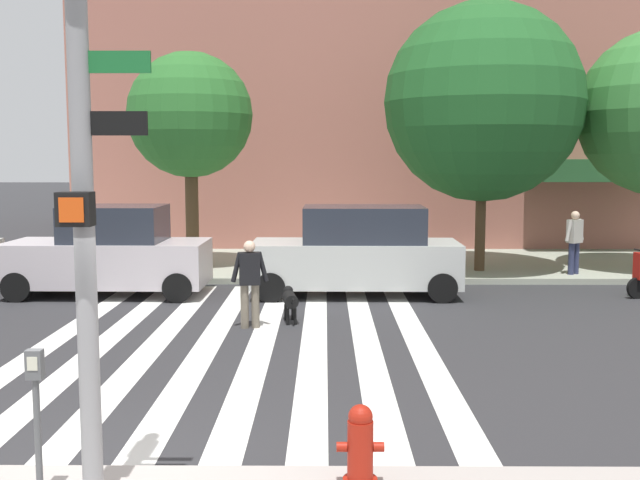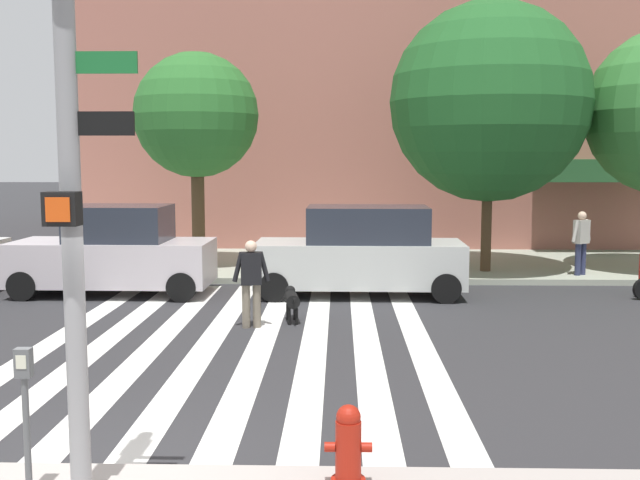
{
  "view_description": "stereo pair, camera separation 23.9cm",
  "coord_description": "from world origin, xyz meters",
  "px_view_note": "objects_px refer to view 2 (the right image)",
  "views": [
    {
      "loc": [
        2.19,
        -6.97,
        3.17
      ],
      "look_at": [
        2.11,
        5.26,
        1.8
      ],
      "focal_mm": 41.48,
      "sensor_mm": 36.0,
      "label": 1
    },
    {
      "loc": [
        2.43,
        -6.96,
        3.17
      ],
      "look_at": [
        2.11,
        5.26,
        1.8
      ],
      "focal_mm": 41.48,
      "sensor_mm": 36.0,
      "label": 2
    }
  ],
  "objects_px": {
    "parking_meter_curbside": "(25,402)",
    "pedestrian_bystander": "(581,239)",
    "street_tree_nearest": "(196,116)",
    "dog_on_leash": "(292,299)",
    "fire_hydrant": "(348,446)",
    "traffic_light_pole": "(66,115)",
    "parked_car_behind_first": "(115,253)",
    "street_tree_middle": "(489,102)",
    "parked_car_third_in_line": "(362,253)",
    "pedestrian_dog_walker": "(251,279)"
  },
  "relations": [
    {
      "from": "parked_car_behind_first",
      "to": "parked_car_third_in_line",
      "type": "height_order",
      "value": "parked_car_behind_first"
    },
    {
      "from": "pedestrian_dog_walker",
      "to": "pedestrian_bystander",
      "type": "distance_m",
      "value": 9.55
    },
    {
      "from": "parked_car_behind_first",
      "to": "dog_on_leash",
      "type": "relative_size",
      "value": 4.5
    },
    {
      "from": "parking_meter_curbside",
      "to": "dog_on_leash",
      "type": "height_order",
      "value": "parking_meter_curbside"
    },
    {
      "from": "street_tree_middle",
      "to": "pedestrian_bystander",
      "type": "height_order",
      "value": "street_tree_middle"
    },
    {
      "from": "parked_car_behind_first",
      "to": "traffic_light_pole",
      "type": "bearing_deg",
      "value": -74.67
    },
    {
      "from": "traffic_light_pole",
      "to": "dog_on_leash",
      "type": "height_order",
      "value": "traffic_light_pole"
    },
    {
      "from": "traffic_light_pole",
      "to": "pedestrian_bystander",
      "type": "relative_size",
      "value": 3.54
    },
    {
      "from": "pedestrian_dog_walker",
      "to": "pedestrian_bystander",
      "type": "bearing_deg",
      "value": 34.93
    },
    {
      "from": "pedestrian_bystander",
      "to": "parking_meter_curbside",
      "type": "bearing_deg",
      "value": -125.16
    },
    {
      "from": "pedestrian_bystander",
      "to": "fire_hydrant",
      "type": "bearing_deg",
      "value": -116.23
    },
    {
      "from": "parked_car_behind_first",
      "to": "street_tree_middle",
      "type": "bearing_deg",
      "value": 17.17
    },
    {
      "from": "pedestrian_dog_walker",
      "to": "street_tree_middle",
      "type": "bearing_deg",
      "value": 47.77
    },
    {
      "from": "street_tree_nearest",
      "to": "pedestrian_dog_walker",
      "type": "distance_m",
      "value": 7.89
    },
    {
      "from": "traffic_light_pole",
      "to": "street_tree_nearest",
      "type": "distance_m",
      "value": 14.24
    },
    {
      "from": "parking_meter_curbside",
      "to": "pedestrian_bystander",
      "type": "height_order",
      "value": "pedestrian_bystander"
    },
    {
      "from": "parked_car_third_in_line",
      "to": "dog_on_leash",
      "type": "distance_m",
      "value": 3.17
    },
    {
      "from": "parked_car_behind_first",
      "to": "parked_car_third_in_line",
      "type": "xyz_separation_m",
      "value": [
        5.7,
        -0.0,
        0.03
      ]
    },
    {
      "from": "parking_meter_curbside",
      "to": "parked_car_third_in_line",
      "type": "relative_size",
      "value": 0.29
    },
    {
      "from": "fire_hydrant",
      "to": "dog_on_leash",
      "type": "height_order",
      "value": "fire_hydrant"
    },
    {
      "from": "fire_hydrant",
      "to": "dog_on_leash",
      "type": "bearing_deg",
      "value": 97.66
    },
    {
      "from": "traffic_light_pole",
      "to": "pedestrian_dog_walker",
      "type": "height_order",
      "value": "traffic_light_pole"
    },
    {
      "from": "pedestrian_dog_walker",
      "to": "pedestrian_bystander",
      "type": "relative_size",
      "value": 1.0
    },
    {
      "from": "dog_on_leash",
      "to": "street_tree_middle",
      "type": "bearing_deg",
      "value": 49.22
    },
    {
      "from": "fire_hydrant",
      "to": "traffic_light_pole",
      "type": "bearing_deg",
      "value": -169.96
    },
    {
      "from": "fire_hydrant",
      "to": "parked_car_third_in_line",
      "type": "distance_m",
      "value": 10.24
    },
    {
      "from": "street_tree_nearest",
      "to": "dog_on_leash",
      "type": "bearing_deg",
      "value": -64.49
    },
    {
      "from": "pedestrian_dog_walker",
      "to": "dog_on_leash",
      "type": "bearing_deg",
      "value": 35.6
    },
    {
      "from": "fire_hydrant",
      "to": "street_tree_nearest",
      "type": "distance_m",
      "value": 14.76
    },
    {
      "from": "parking_meter_curbside",
      "to": "parked_car_third_in_line",
      "type": "height_order",
      "value": "parked_car_third_in_line"
    },
    {
      "from": "dog_on_leash",
      "to": "fire_hydrant",
      "type": "bearing_deg",
      "value": -82.34
    },
    {
      "from": "dog_on_leash",
      "to": "pedestrian_dog_walker",
      "type": "bearing_deg",
      "value": -144.4
    },
    {
      "from": "parked_car_behind_first",
      "to": "dog_on_leash",
      "type": "height_order",
      "value": "parked_car_behind_first"
    },
    {
      "from": "street_tree_nearest",
      "to": "parked_car_behind_first",
      "type": "bearing_deg",
      "value": -110.2
    },
    {
      "from": "traffic_light_pole",
      "to": "street_tree_nearest",
      "type": "relative_size",
      "value": 0.99
    },
    {
      "from": "parking_meter_curbside",
      "to": "street_tree_middle",
      "type": "relative_size",
      "value": 0.19
    },
    {
      "from": "street_tree_nearest",
      "to": "dog_on_leash",
      "type": "height_order",
      "value": "street_tree_nearest"
    },
    {
      "from": "parking_meter_curbside",
      "to": "pedestrian_dog_walker",
      "type": "height_order",
      "value": "pedestrian_dog_walker"
    },
    {
      "from": "parking_meter_curbside",
      "to": "parked_car_third_in_line",
      "type": "distance_m",
      "value": 11.04
    },
    {
      "from": "street_tree_nearest",
      "to": "dog_on_leash",
      "type": "distance_m",
      "value": 7.93
    },
    {
      "from": "parked_car_third_in_line",
      "to": "pedestrian_dog_walker",
      "type": "xyz_separation_m",
      "value": [
        -2.14,
        -3.29,
        -0.06
      ]
    },
    {
      "from": "traffic_light_pole",
      "to": "pedestrian_bystander",
      "type": "bearing_deg",
      "value": 56.56
    },
    {
      "from": "street_tree_middle",
      "to": "fire_hydrant",
      "type": "bearing_deg",
      "value": -106.3
    },
    {
      "from": "traffic_light_pole",
      "to": "parked_car_third_in_line",
      "type": "bearing_deg",
      "value": 75.36
    },
    {
      "from": "street_tree_middle",
      "to": "dog_on_leash",
      "type": "bearing_deg",
      "value": -130.78
    },
    {
      "from": "fire_hydrant",
      "to": "parking_meter_curbside",
      "type": "distance_m",
      "value": 2.91
    },
    {
      "from": "dog_on_leash",
      "to": "traffic_light_pole",
      "type": "bearing_deg",
      "value": -99.76
    },
    {
      "from": "pedestrian_dog_walker",
      "to": "dog_on_leash",
      "type": "relative_size",
      "value": 1.62
    },
    {
      "from": "pedestrian_bystander",
      "to": "street_tree_nearest",
      "type": "bearing_deg",
      "value": 172.65
    },
    {
      "from": "pedestrian_dog_walker",
      "to": "parked_car_third_in_line",
      "type": "bearing_deg",
      "value": 56.88
    }
  ]
}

